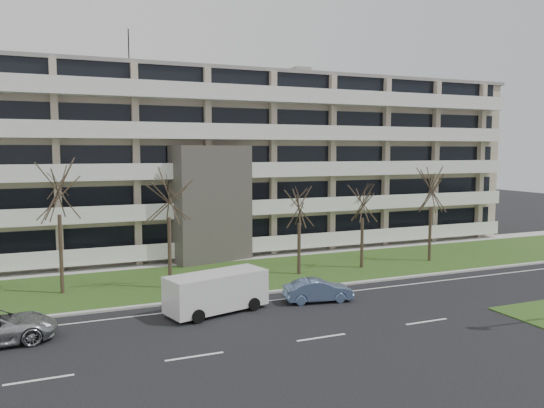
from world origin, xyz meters
name	(u,v)px	position (x,y,z in m)	size (l,w,h in m)	color
ground	(321,337)	(0.00, 0.00, 0.00)	(160.00, 160.00, 0.00)	black
grass_verge	(234,276)	(0.00, 13.00, 0.03)	(90.00, 10.00, 0.06)	#29501A
curb	(260,293)	(0.00, 8.00, 0.06)	(90.00, 0.35, 0.12)	#B2B2AD
sidewalk	(212,260)	(0.00, 18.50, 0.04)	(90.00, 2.00, 0.08)	#B2B2AD
lane_edge_line	(269,301)	(0.00, 6.50, 0.01)	(90.00, 0.12, 0.01)	white
apartment_building	(189,162)	(-0.01, 25.32, 7.61)	(60.50, 15.10, 18.75)	#B5A68D
blue_sedan	(318,290)	(2.56, 5.32, 0.65)	(1.37, 3.94, 1.30)	#6783B4
white_van	(218,289)	(-3.30, 5.63, 1.27)	(5.81, 3.37, 2.12)	silver
tree_2	(58,183)	(-10.98, 12.61, 6.71)	(4.31, 4.31, 8.62)	#382B21
tree_3	(168,189)	(-4.70, 11.39, 6.26)	(4.02, 4.02, 8.05)	#382B21
tree_4	(299,203)	(4.38, 11.72, 5.01)	(3.23, 3.23, 6.45)	#382B21
tree_5	(363,199)	(9.50, 11.79, 5.15)	(3.32, 3.32, 6.63)	#382B21
tree_6	(431,186)	(15.70, 11.87, 5.92)	(3.81, 3.81, 7.61)	#382B21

